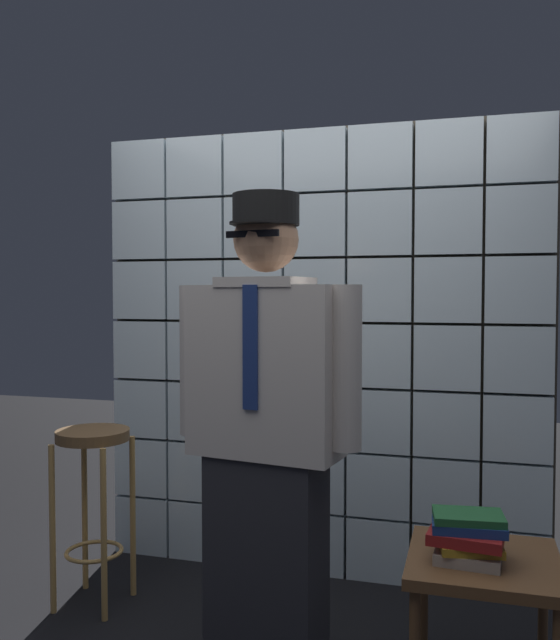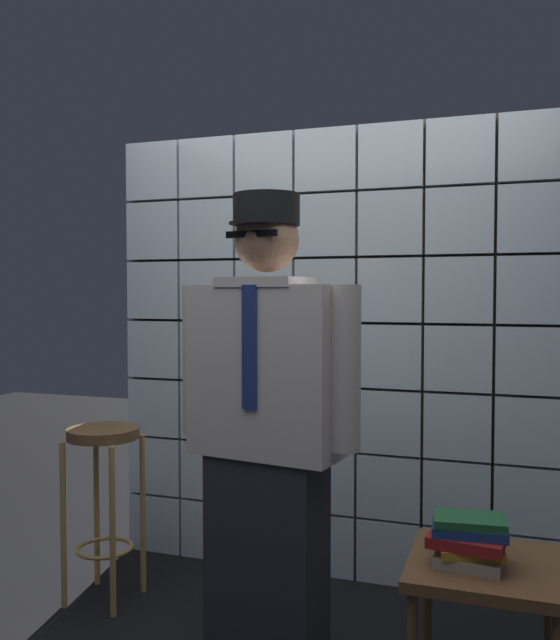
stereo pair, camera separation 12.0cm
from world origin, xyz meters
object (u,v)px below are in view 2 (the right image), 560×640
(standing_person, at_px, (267,435))
(book_stack, at_px, (469,541))
(coffee_mug, at_px, (465,535))
(bar_stool, at_px, (104,472))
(side_table, at_px, (485,582))

(standing_person, distance_m, book_stack, 0.79)
(book_stack, bearing_deg, standing_person, -175.72)
(coffee_mug, bearing_deg, book_stack, -81.44)
(standing_person, distance_m, bar_stool, 1.12)
(standing_person, xyz_separation_m, bar_stool, (-0.98, 0.43, -0.34))
(bar_stool, xyz_separation_m, coffee_mug, (1.68, -0.23, -0.02))
(bar_stool, relative_size, coffee_mug, 6.58)
(standing_person, xyz_separation_m, book_stack, (0.72, 0.05, -0.33))
(book_stack, bearing_deg, side_table, 41.28)
(book_stack, height_order, coffee_mug, book_stack)
(side_table, height_order, book_stack, book_stack)
(bar_stool, distance_m, coffee_mug, 1.69)
(bar_stool, xyz_separation_m, side_table, (1.75, -0.33, -0.14))
(bar_stool, bearing_deg, side_table, -10.52)
(bar_stool, bearing_deg, coffee_mug, -7.70)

